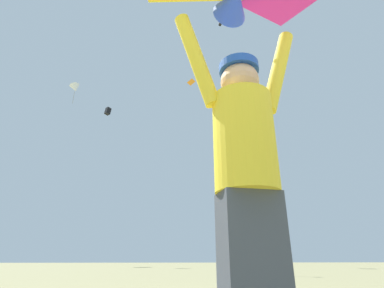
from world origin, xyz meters
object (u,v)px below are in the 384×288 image
at_px(distant_kite_black_high_right, 108,111).
at_px(distant_kite_white_low_right, 75,88).
at_px(marker_flag, 271,221).
at_px(distant_kite_orange_far_center, 191,82).
at_px(kite_flyer_person, 246,171).

bearing_deg(distant_kite_black_high_right, distant_kite_white_low_right, 129.00).
distance_m(distant_kite_black_high_right, marker_flag, 23.18).
relative_size(distant_kite_white_low_right, distant_kite_black_high_right, 3.93).
xyz_separation_m(distant_kite_white_low_right, distant_kite_black_high_right, (6.08, -7.51, -7.07)).
bearing_deg(distant_kite_orange_far_center, kite_flyer_person, -96.11).
distance_m(distant_kite_white_low_right, distant_kite_black_high_right, 11.97).
bearing_deg(distant_kite_orange_far_center, distant_kite_white_low_right, 155.47).
bearing_deg(distant_kite_orange_far_center, distant_kite_black_high_right, -174.95).
distance_m(distant_kite_orange_far_center, distant_kite_white_low_right, 16.39).
bearing_deg(distant_kite_white_low_right, marker_flag, -57.20).
xyz_separation_m(kite_flyer_person, distant_kite_black_high_right, (-5.85, 25.72, 13.75)).
height_order(distant_kite_white_low_right, distant_kite_black_high_right, distant_kite_white_low_right).
bearing_deg(kite_flyer_person, marker_flag, 67.54).
relative_size(distant_kite_black_high_right, marker_flag, 0.37).
relative_size(kite_flyer_person, distant_kite_white_low_right, 0.62).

